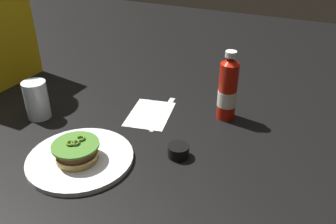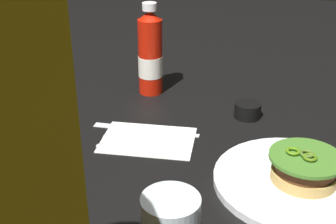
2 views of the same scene
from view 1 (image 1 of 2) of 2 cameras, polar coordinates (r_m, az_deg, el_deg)
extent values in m
plane|color=black|center=(1.04, -9.21, -3.44)|extent=(3.00, 3.00, 0.00)
cylinder|color=white|center=(0.95, -14.11, -7.25)|extent=(0.27, 0.27, 0.01)
cylinder|color=tan|center=(0.94, -14.57, -6.84)|extent=(0.11, 0.11, 0.02)
cylinder|color=#512D19|center=(0.93, -14.70, -6.00)|extent=(0.10, 0.10, 0.02)
cylinder|color=red|center=(0.92, -14.79, -5.44)|extent=(0.09, 0.09, 0.01)
cylinder|color=#3F7024|center=(0.92, -14.84, -5.14)|extent=(0.12, 0.12, 0.01)
torus|color=#496C13|center=(0.91, -15.43, -4.83)|extent=(0.02, 0.02, 0.01)
torus|color=#4B7A12|center=(0.93, -14.15, -4.06)|extent=(0.02, 0.02, 0.01)
torus|color=#496723|center=(0.91, -14.89, -4.76)|extent=(0.02, 0.02, 0.01)
cylinder|color=red|center=(1.08, 9.58, 3.28)|extent=(0.06, 0.06, 0.18)
cone|color=red|center=(1.04, 10.04, 8.20)|extent=(0.05, 0.05, 0.02)
cylinder|color=white|center=(1.03, 10.13, 9.18)|extent=(0.03, 0.03, 0.02)
cylinder|color=white|center=(1.09, 9.48, 2.24)|extent=(0.06, 0.06, 0.05)
cylinder|color=silver|center=(1.16, -20.42, 1.85)|extent=(0.07, 0.07, 0.12)
cylinder|color=black|center=(0.93, 1.69, -6.30)|extent=(0.06, 0.06, 0.03)
cube|color=white|center=(1.13, -2.92, -0.29)|extent=(0.20, 0.16, 0.00)
cube|color=silver|center=(1.11, -1.06, -0.39)|extent=(0.20, 0.04, 0.00)
cube|color=silver|center=(1.18, 0.23, 1.56)|extent=(0.08, 0.03, 0.00)
cube|color=silver|center=(1.12, -2.92, -0.15)|extent=(0.17, 0.06, 0.00)
cube|color=silver|center=(1.19, -2.24, 1.60)|extent=(0.04, 0.03, 0.00)
cube|color=silver|center=(1.13, -4.76, 0.08)|extent=(0.18, 0.04, 0.00)
ellipsoid|color=silver|center=(1.19, -3.53, 1.80)|extent=(0.04, 0.03, 0.00)
camera|label=2|loc=(1.30, -41.58, 17.22)|focal=47.76mm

